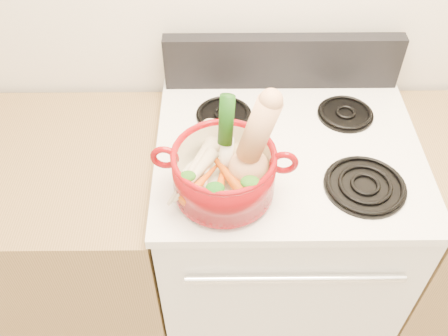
{
  "coord_description": "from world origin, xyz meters",
  "views": [
    {
      "loc": [
        -0.2,
        0.35,
        1.97
      ],
      "look_at": [
        -0.19,
        1.2,
        1.07
      ],
      "focal_mm": 40.0,
      "sensor_mm": 36.0,
      "label": 1
    }
  ],
  "objects_px": {
    "stove_body": "(276,243)",
    "dutch_oven": "(224,172)",
    "squash": "(252,143)",
    "leek": "(226,138)"
  },
  "relations": [
    {
      "from": "dutch_oven",
      "to": "squash",
      "type": "bearing_deg",
      "value": 11.69
    },
    {
      "from": "stove_body",
      "to": "leek",
      "type": "height_order",
      "value": "leek"
    },
    {
      "from": "squash",
      "to": "leek",
      "type": "height_order",
      "value": "squash"
    },
    {
      "from": "dutch_oven",
      "to": "leek",
      "type": "distance_m",
      "value": 0.09
    },
    {
      "from": "stove_body",
      "to": "dutch_oven",
      "type": "distance_m",
      "value": 0.63
    },
    {
      "from": "stove_body",
      "to": "leek",
      "type": "distance_m",
      "value": 0.7
    },
    {
      "from": "stove_body",
      "to": "squash",
      "type": "xyz_separation_m",
      "value": [
        -0.12,
        -0.17,
        0.67
      ]
    },
    {
      "from": "stove_body",
      "to": "leek",
      "type": "xyz_separation_m",
      "value": [
        -0.19,
        -0.14,
        0.66
      ]
    },
    {
      "from": "dutch_oven",
      "to": "leek",
      "type": "bearing_deg",
      "value": 84.35
    },
    {
      "from": "stove_body",
      "to": "squash",
      "type": "distance_m",
      "value": 0.7
    }
  ]
}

